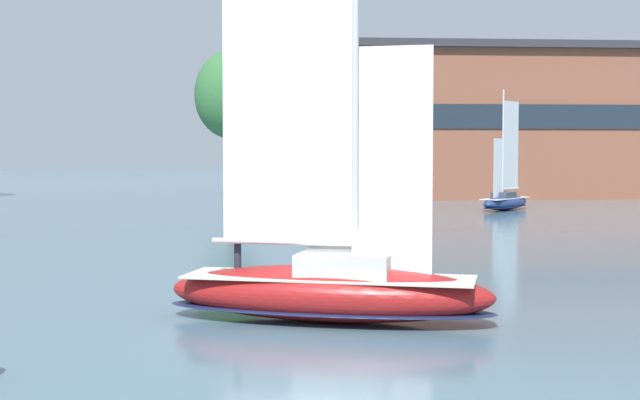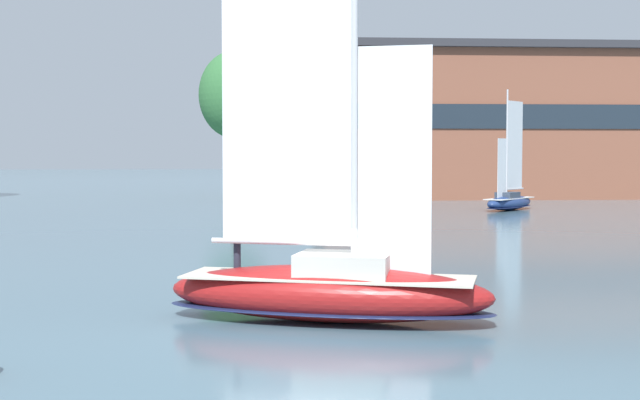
# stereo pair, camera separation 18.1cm
# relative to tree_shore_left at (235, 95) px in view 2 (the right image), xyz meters

# --- Properties ---
(ground_plane) EXTENTS (400.00, 400.00, 0.00)m
(ground_plane) POSITION_rel_tree_shore_left_xyz_m (3.88, -62.48, -9.90)
(ground_plane) COLOR slate
(waterfront_building) EXTENTS (37.09, 16.58, 14.74)m
(waterfront_building) POSITION_rel_tree_shore_left_xyz_m (26.13, 2.11, -2.49)
(waterfront_building) COLOR brown
(waterfront_building) RESTS_ON ground
(tree_shore_left) EXTENTS (6.87, 6.87, 14.14)m
(tree_shore_left) POSITION_rel_tree_shore_left_xyz_m (0.00, 0.00, 0.00)
(tree_shore_left) COLOR brown
(tree_shore_left) RESTS_ON ground
(sailboat_main) EXTENTS (9.27, 5.01, 12.28)m
(sailboat_main) POSITION_rel_tree_shore_left_xyz_m (3.89, -62.48, -8.91)
(sailboat_main) COLOR maroon
(sailboat_main) RESTS_ON ground
(sailboat_moored_near_marina) EXTENTS (5.84, 6.29, 9.25)m
(sailboat_moored_near_marina) POSITION_rel_tree_shore_left_xyz_m (21.51, -18.76, -9.11)
(sailboat_moored_near_marina) COLOR navy
(sailboat_moored_near_marina) RESTS_ON ground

